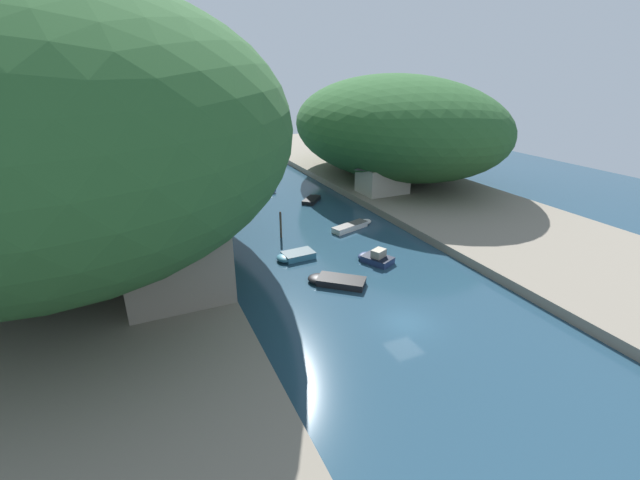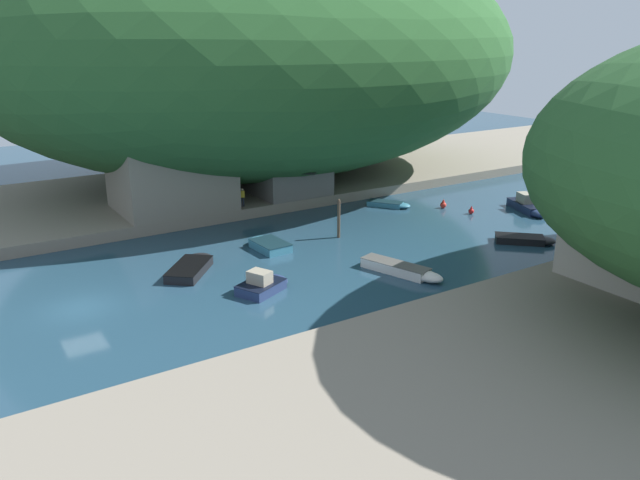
% 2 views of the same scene
% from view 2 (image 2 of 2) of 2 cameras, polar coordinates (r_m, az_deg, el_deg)
% --- Properties ---
extents(water_surface, '(130.00, 130.00, 0.00)m').
position_cam_2_polar(water_surface, '(54.33, 11.34, 1.00)').
color(water_surface, '#234256').
rests_on(water_surface, ground).
extents(left_bank, '(22.00, 120.00, 0.95)m').
position_cam_2_polar(left_bank, '(71.67, -1.21, 5.96)').
color(left_bank, gray).
rests_on(left_bank, ground).
extents(hillside_left, '(42.79, 59.91, 25.56)m').
position_cam_2_polar(hillside_left, '(68.65, -5.31, 16.51)').
color(hillside_left, '#285628').
rests_on(hillside_left, left_bank).
extents(waterfront_building, '(8.81, 10.34, 9.07)m').
position_cam_2_polar(waterfront_building, '(56.86, -13.57, 7.46)').
color(waterfront_building, gray).
rests_on(waterfront_building, left_bank).
extents(boathouse_shed, '(7.11, 7.23, 3.72)m').
position_cam_2_polar(boathouse_shed, '(61.27, -3.02, 6.09)').
color(boathouse_shed, slate).
rests_on(boathouse_shed, left_bank).
extents(right_bank_cottage, '(7.18, 5.53, 5.26)m').
position_cam_2_polar(right_bank_cottage, '(43.45, 26.37, 0.04)').
color(right_bank_cottage, '#B2A899').
rests_on(right_bank_cottage, right_bank).
extents(boat_small_dinghy, '(4.12, 2.28, 0.67)m').
position_cam_2_polar(boat_small_dinghy, '(48.59, -4.85, -0.38)').
color(boat_small_dinghy, teal).
rests_on(boat_small_dinghy, water_surface).
extents(boat_open_rowboat, '(5.65, 3.20, 1.62)m').
position_cam_2_polar(boat_open_rowboat, '(61.46, 18.47, 2.91)').
color(boat_open_rowboat, navy).
rests_on(boat_open_rowboat, water_surface).
extents(boat_far_right_bank, '(6.39, 3.24, 0.70)m').
position_cam_2_polar(boat_far_right_bank, '(43.52, 7.75, -2.75)').
color(boat_far_right_bank, silver).
rests_on(boat_far_right_bank, water_surface).
extents(boat_navy_launch, '(2.26, 3.69, 0.49)m').
position_cam_2_polar(boat_navy_launch, '(67.40, 23.18, 3.45)').
color(boat_navy_launch, red).
rests_on(boat_navy_launch, water_surface).
extents(boat_far_upstream, '(4.16, 3.52, 0.51)m').
position_cam_2_polar(boat_far_upstream, '(60.43, 6.43, 3.26)').
color(boat_far_upstream, teal).
rests_on(boat_far_upstream, water_surface).
extents(boat_near_quay, '(5.44, 5.08, 0.65)m').
position_cam_2_polar(boat_near_quay, '(44.84, -11.59, -2.36)').
color(boat_near_quay, black).
rests_on(boat_near_quay, water_surface).
extents(boat_cabin_cruiser, '(4.41, 4.52, 0.55)m').
position_cam_2_polar(boat_cabin_cruiser, '(52.34, 18.40, 0.04)').
color(boat_cabin_cruiser, black).
rests_on(boat_cabin_cruiser, water_surface).
extents(boat_yellow_tender, '(3.38, 4.20, 1.49)m').
position_cam_2_polar(boat_yellow_tender, '(40.70, -5.12, -4.01)').
color(boat_yellow_tender, navy).
rests_on(boat_yellow_tender, water_surface).
extents(boat_red_skiff, '(3.64, 2.40, 1.43)m').
position_cam_2_polar(boat_red_skiff, '(75.63, 22.23, 5.24)').
color(boat_red_skiff, navy).
rests_on(boat_red_skiff, water_surface).
extents(mooring_post_farthest, '(0.25, 0.25, 3.24)m').
position_cam_2_polar(mooring_post_farthest, '(50.62, 1.73, 1.99)').
color(mooring_post_farthest, '#4C3D2D').
rests_on(mooring_post_farthest, water_surface).
extents(channel_buoy_near, '(0.52, 0.52, 0.77)m').
position_cam_2_polar(channel_buoy_near, '(59.34, 13.66, 2.62)').
color(channel_buoy_near, red).
rests_on(channel_buoy_near, water_surface).
extents(channel_buoy_far, '(0.59, 0.59, 0.89)m').
position_cam_2_polar(channel_buoy_far, '(60.77, 11.20, 3.20)').
color(channel_buoy_far, red).
rests_on(channel_buoy_far, water_surface).
extents(person_on_quay, '(0.31, 0.42, 1.69)m').
position_cam_2_polar(person_on_quay, '(56.82, -7.11, 4.01)').
color(person_on_quay, '#282D3D').
rests_on(person_on_quay, left_bank).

